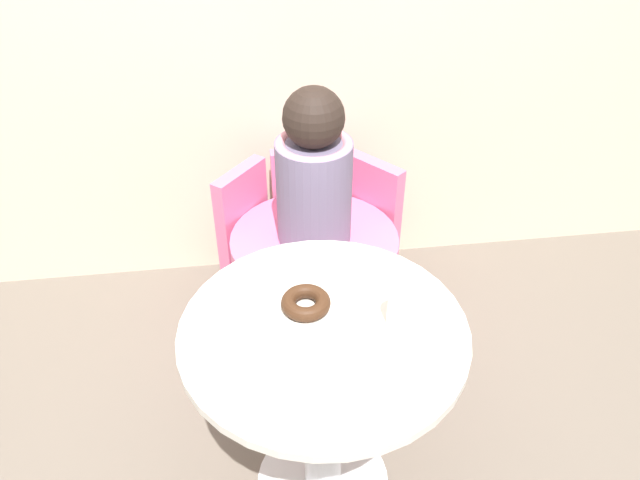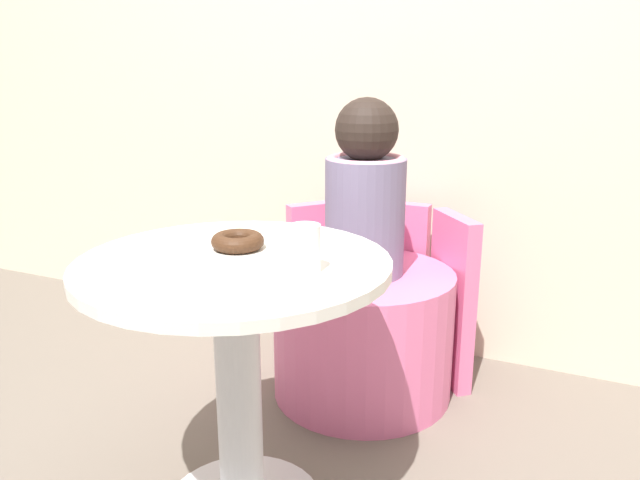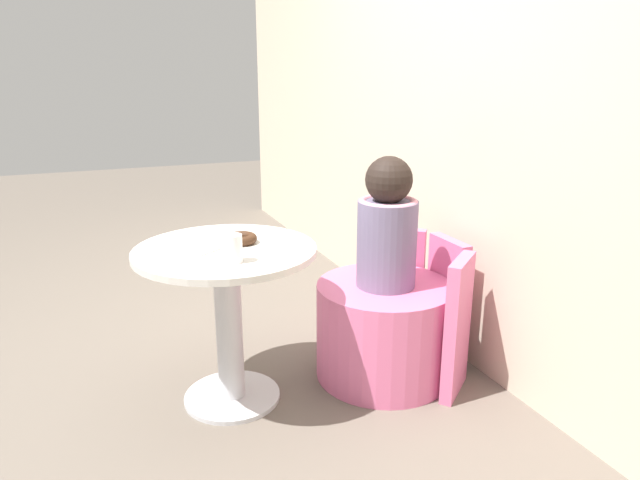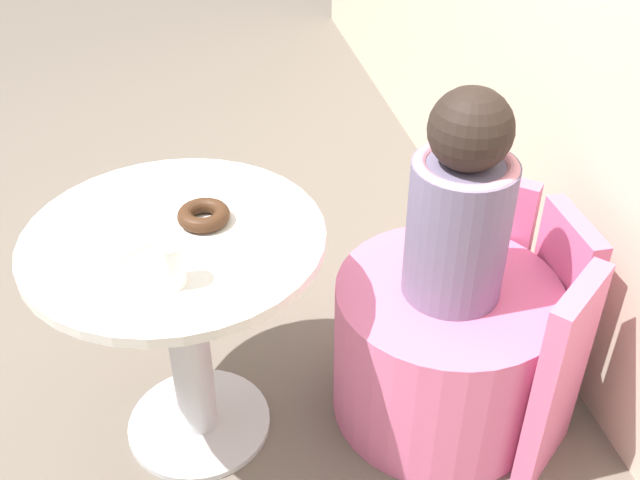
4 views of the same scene
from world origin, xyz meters
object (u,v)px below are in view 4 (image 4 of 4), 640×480
(round_table, at_px, (182,298))
(donut, at_px, (204,215))
(cup, at_px, (170,264))
(child_figure, at_px, (461,205))
(tub_chair, at_px, (442,349))

(round_table, bearing_deg, donut, 114.93)
(cup, bearing_deg, child_figure, 100.15)
(round_table, height_order, tub_chair, round_table)
(cup, bearing_deg, round_table, 176.49)
(round_table, xyz_separation_m, child_figure, (0.06, 0.65, 0.21))
(tub_chair, relative_size, cup, 5.84)
(donut, bearing_deg, round_table, -65.07)
(child_figure, bearing_deg, cup, -79.85)
(donut, bearing_deg, cup, -21.49)
(round_table, height_order, donut, donut)
(tub_chair, bearing_deg, cup, -79.85)
(tub_chair, height_order, child_figure, child_figure)
(donut, height_order, cup, cup)
(child_figure, distance_m, cup, 0.67)
(child_figure, xyz_separation_m, donut, (-0.09, -0.58, -0.01))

